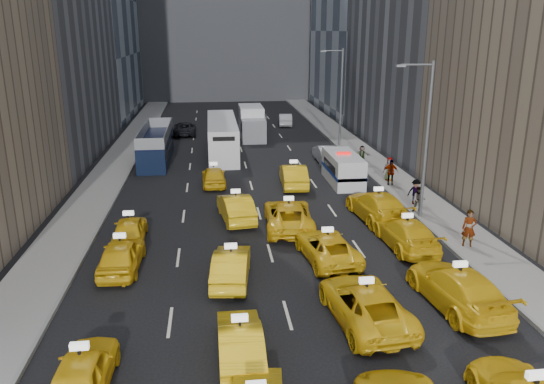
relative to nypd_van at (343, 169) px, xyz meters
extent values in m
plane|color=black|center=(-6.63, -19.94, -1.02)|extent=(160.00, 160.00, 0.00)
cube|color=gray|center=(-17.13, 5.06, -0.95)|extent=(3.00, 90.00, 0.15)
cube|color=gray|center=(3.87, 5.06, -0.95)|extent=(3.00, 90.00, 0.15)
cube|color=slate|center=(-15.68, 5.06, -0.93)|extent=(0.15, 90.00, 0.18)
cube|color=slate|center=(2.42, 5.06, -0.93)|extent=(0.15, 90.00, 0.18)
cylinder|color=#595B60|center=(2.67, -7.94, 3.48)|extent=(0.20, 0.20, 9.00)
cylinder|color=#595B60|center=(1.77, -7.94, 7.78)|extent=(1.80, 0.12, 0.12)
cube|color=slate|center=(0.87, -7.94, 7.73)|extent=(0.50, 0.22, 0.12)
cylinder|color=#595B60|center=(2.67, 12.06, 3.48)|extent=(0.20, 0.20, 9.00)
cylinder|color=#595B60|center=(1.77, 12.06, 7.78)|extent=(1.80, 0.12, 0.12)
cube|color=slate|center=(0.87, 12.06, 7.73)|extent=(0.50, 0.22, 0.12)
imported|color=yellow|center=(-13.44, -21.76, -0.33)|extent=(1.78, 4.14, 1.39)
imported|color=yellow|center=(-8.61, -20.65, -0.34)|extent=(1.48, 4.16, 1.37)
imported|color=yellow|center=(-3.79, -18.71, -0.28)|extent=(2.96, 5.52, 1.48)
imported|color=yellow|center=(0.18, -18.02, -0.22)|extent=(2.78, 5.74, 1.61)
imported|color=yellow|center=(-13.61, -13.06, -0.28)|extent=(1.86, 4.38, 1.48)
imported|color=yellow|center=(-8.66, -14.72, -0.31)|extent=(2.00, 4.46, 1.42)
imported|color=yellow|center=(-4.01, -13.05, -0.35)|extent=(2.76, 5.03, 1.34)
imported|color=yellow|center=(0.30, -11.98, -0.28)|extent=(2.30, 5.19, 1.48)
imported|color=yellow|center=(-13.70, -9.66, -0.34)|extent=(1.77, 4.09, 1.37)
imported|color=yellow|center=(-8.05, -6.92, -0.26)|extent=(2.21, 4.79, 1.52)
imported|color=yellow|center=(-5.23, -8.65, -0.26)|extent=(2.91, 5.67, 1.53)
imported|color=yellow|center=(0.11, -7.84, -0.20)|extent=(2.80, 5.86, 1.65)
imported|color=yellow|center=(-9.24, 0.37, -0.34)|extent=(1.71, 4.06, 1.37)
imported|color=yellow|center=(-3.68, -0.51, -0.23)|extent=(1.92, 4.90, 1.59)
cube|color=silver|center=(0.00, 0.00, 0.03)|extent=(2.40, 5.41, 2.11)
cylinder|color=black|center=(-0.86, -1.74, -0.60)|extent=(0.28, 0.84, 0.84)
cylinder|color=black|center=(0.86, -1.74, -0.60)|extent=(0.28, 0.84, 0.84)
cylinder|color=black|center=(-0.86, 1.74, -0.60)|extent=(0.28, 0.84, 0.84)
cylinder|color=black|center=(0.86, 1.74, -0.60)|extent=(0.28, 0.84, 0.84)
cube|color=navy|center=(0.00, 0.00, -0.11)|extent=(2.43, 5.41, 0.24)
cube|color=red|center=(0.00, 0.00, 1.16)|extent=(0.98, 0.41, 0.15)
cube|color=black|center=(-13.95, 8.43, 0.39)|extent=(3.14, 9.91, 2.83)
cylinder|color=black|center=(-14.90, 4.46, -0.47)|extent=(0.28, 1.10, 1.10)
cylinder|color=black|center=(-12.99, 4.46, -0.47)|extent=(0.28, 1.10, 1.10)
cylinder|color=black|center=(-14.90, 12.40, -0.47)|extent=(0.28, 1.10, 1.10)
cylinder|color=black|center=(-12.99, 12.40, -0.47)|extent=(0.28, 1.10, 1.10)
cube|color=silver|center=(-8.37, 10.44, 0.50)|extent=(3.11, 11.91, 3.05)
cylinder|color=black|center=(-9.45, 5.45, -0.47)|extent=(0.28, 1.10, 1.10)
cylinder|color=black|center=(-7.29, 5.45, -0.47)|extent=(0.28, 1.10, 1.10)
cylinder|color=black|center=(-9.45, 15.44, -0.47)|extent=(0.28, 1.10, 1.10)
cylinder|color=black|center=(-7.29, 15.44, -0.47)|extent=(0.28, 1.10, 1.10)
cube|color=white|center=(-5.19, 17.39, 0.53)|extent=(2.84, 6.96, 3.11)
cylinder|color=black|center=(-6.20, 14.88, -0.47)|extent=(0.28, 1.10, 1.10)
cylinder|color=black|center=(-4.17, 14.88, -0.47)|extent=(0.28, 1.10, 1.10)
cylinder|color=black|center=(-6.20, 19.89, -0.47)|extent=(0.28, 1.10, 1.10)
cylinder|color=black|center=(-4.17, 19.89, -0.47)|extent=(0.28, 1.10, 1.10)
imported|color=#ABADB3|center=(0.11, 6.31, -0.30)|extent=(1.55, 4.37, 1.44)
imported|color=black|center=(-12.07, 19.76, -0.34)|extent=(2.36, 4.95, 1.36)
imported|color=gray|center=(-3.69, 26.34, -0.35)|extent=(2.43, 4.82, 1.34)
imported|color=black|center=(-8.30, 25.02, -0.27)|extent=(1.85, 4.43, 1.50)
imported|color=#9FA2A7|center=(-0.76, 24.28, -0.34)|extent=(1.87, 4.26, 1.36)
imported|color=gray|center=(3.32, -12.55, 0.08)|extent=(0.81, 0.67, 1.90)
imported|color=gray|center=(2.82, -7.30, -0.08)|extent=(0.86, 0.64, 1.58)
imported|color=gray|center=(3.19, -5.73, -0.08)|extent=(1.05, 0.49, 1.58)
imported|color=gray|center=(3.06, -1.38, 0.04)|extent=(1.14, 0.70, 1.82)
imported|color=gray|center=(3.36, -0.20, -0.03)|extent=(0.91, 0.66, 1.68)
imported|color=gray|center=(2.71, 4.64, -0.11)|extent=(1.47, 0.82, 1.52)
camera|label=1|loc=(-9.34, -36.00, 9.58)|focal=35.00mm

